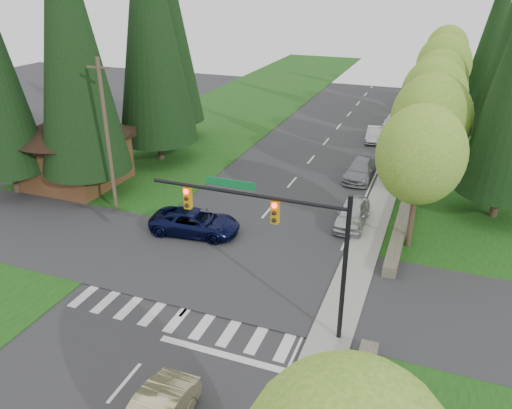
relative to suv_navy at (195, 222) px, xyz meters
The scene contains 28 objects.
ground 11.44m from the suv_navy, 74.45° to the right, with size 120.00×120.00×0.00m, color #28282B.
grass_east 18.42m from the suv_navy, 29.27° to the left, with size 14.00×110.00×0.06m, color #144412.
grass_west 13.43m from the suv_navy, 137.84° to the left, with size 14.00×110.00×0.06m, color #144412.
cross_street 4.35m from the suv_navy, 44.43° to the right, with size 120.00×8.00×0.10m, color #28282B.
sidewalk_east 14.86m from the suv_navy, 47.84° to the left, with size 1.80×80.00×0.13m, color gray.
curb_east 14.30m from the suv_navy, 50.37° to the left, with size 0.20×80.00×0.13m, color gray.
stone_wall_north 22.30m from the suv_navy, 58.46° to the left, with size 0.70×40.00×0.70m, color #4C4438.
traffic_signal 10.74m from the suv_navy, 41.19° to the right, with size 8.70×0.37×6.80m.
brown_building 12.82m from the suv_navy, 161.48° to the left, with size 8.40×8.40×5.40m.
utility_pole 7.86m from the suv_navy, behind, with size 1.60×0.24×10.00m.
decid_tree_0 13.52m from the suv_navy, 13.75° to the left, with size 4.80×4.80×8.37m.
decid_tree_1 16.68m from the suv_navy, 38.97° to the left, with size 5.20×5.20×8.80m.
decid_tree_2 21.53m from the suv_navy, 54.42° to the left, with size 5.00×5.00×8.82m.
decid_tree_3 27.39m from the suv_navy, 62.94° to the left, with size 5.00×5.00×8.55m.
decid_tree_4 33.79m from the suv_navy, 68.26° to the left, with size 5.40×5.40×9.18m.
decid_tree_5 40.18m from the suv_navy, 72.25° to the left, with size 4.80×4.80×8.30m.
decid_tree_6 46.92m from the suv_navy, 74.76° to the left, with size 5.20×5.20×8.86m.
conifer_w_a 14.44m from the suv_navy, 163.20° to the left, with size 6.12×6.12×19.80m.
conifer_w_b 17.27m from the suv_navy, 151.59° to the left, with size 5.44×5.44×17.80m.
conifer_w_c 17.66m from the suv_navy, 129.10° to the left, with size 6.46×6.46×20.80m.
conifer_w_e 22.35m from the suv_navy, 122.76° to the left, with size 5.78×5.78×18.80m.
conifer_e_c 41.63m from the suv_navy, 65.25° to the left, with size 5.10×5.10×16.80m.
suv_navy is the anchor object (origin of this frame).
parked_car_a 9.80m from the suv_navy, 27.87° to the left, with size 1.80×4.47×1.52m, color #B8B8BD.
parked_car_b 14.82m from the suv_navy, 58.62° to the left, with size 1.97×4.85×1.41m, color gray.
parked_car_c 23.88m from the suv_navy, 72.30° to the left, with size 1.39×3.97×1.31m, color #A9A8AD.
parked_car_d 29.20m from the suv_navy, 73.58° to the left, with size 1.53×3.81×1.30m, color silver.
parked_car_e 38.82m from the suv_navy, 77.11° to the left, with size 1.87×4.61×1.34m, color #B9B8BE.
Camera 1 is at (9.99, -12.86, 14.37)m, focal length 35.00 mm.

